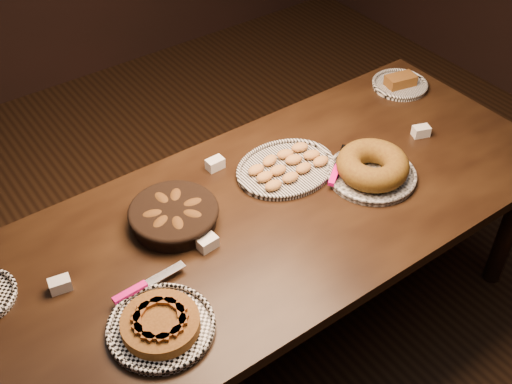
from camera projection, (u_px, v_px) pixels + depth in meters
ground at (266, 332)px, 2.88m from camera, size 5.00×5.00×0.00m
buffet_table at (268, 225)px, 2.43m from camera, size 2.40×1.00×0.75m
apple_tart_plate at (160, 325)px, 1.96m from camera, size 0.36×0.36×0.06m
madeleine_platter at (286, 167)px, 2.54m from camera, size 0.41×0.34×0.05m
bundt_cake_plate at (372, 168)px, 2.49m from camera, size 0.38×0.39×0.11m
croissant_basket at (174, 214)px, 2.30m from camera, size 0.36×0.36×0.08m
loaf_plate at (400, 84)px, 3.00m from camera, size 0.26×0.26×0.06m
tent_cards at (263, 191)px, 2.43m from camera, size 1.66×0.40×0.04m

